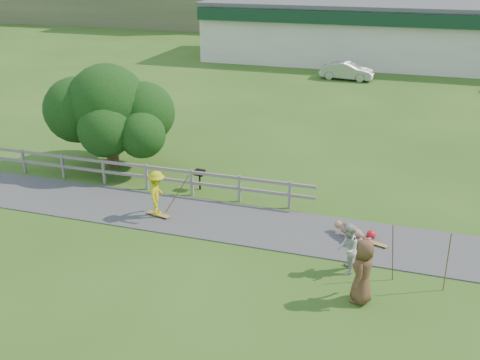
{
  "coord_description": "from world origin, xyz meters",
  "views": [
    {
      "loc": [
        5.68,
        -14.87,
        9.05
      ],
      "look_at": [
        0.43,
        2.0,
        1.5
      ],
      "focal_mm": 40.0,
      "sensor_mm": 36.0,
      "label": 1
    }
  ],
  "objects_px": {
    "skater_rider": "(157,196)",
    "car_silver": "(347,71)",
    "skater_fallen": "(353,233)",
    "spectator_a": "(347,249)",
    "tree": "(110,124)",
    "bbq": "(200,180)",
    "spectator_c": "(363,272)"
  },
  "relations": [
    {
      "from": "skater_rider",
      "to": "car_silver",
      "type": "distance_m",
      "value": 25.81
    },
    {
      "from": "spectator_c",
      "to": "car_silver",
      "type": "relative_size",
      "value": 0.48
    },
    {
      "from": "spectator_c",
      "to": "bbq",
      "type": "height_order",
      "value": "spectator_c"
    },
    {
      "from": "bbq",
      "to": "spectator_a",
      "type": "bearing_deg",
      "value": -25.51
    },
    {
      "from": "spectator_a",
      "to": "tree",
      "type": "relative_size",
      "value": 0.29
    },
    {
      "from": "spectator_c",
      "to": "car_silver",
      "type": "distance_m",
      "value": 28.82
    },
    {
      "from": "skater_rider",
      "to": "car_silver",
      "type": "height_order",
      "value": "skater_rider"
    },
    {
      "from": "spectator_a",
      "to": "skater_fallen",
      "type": "bearing_deg",
      "value": 176.48
    },
    {
      "from": "car_silver",
      "to": "tree",
      "type": "distance_m",
      "value": 22.96
    },
    {
      "from": "car_silver",
      "to": "tree",
      "type": "bearing_deg",
      "value": 163.89
    },
    {
      "from": "skater_fallen",
      "to": "spectator_a",
      "type": "height_order",
      "value": "spectator_a"
    },
    {
      "from": "skater_rider",
      "to": "skater_fallen",
      "type": "relative_size",
      "value": 1.03
    },
    {
      "from": "tree",
      "to": "spectator_a",
      "type": "bearing_deg",
      "value": -26.86
    },
    {
      "from": "skater_rider",
      "to": "bbq",
      "type": "relative_size",
      "value": 1.99
    },
    {
      "from": "skater_rider",
      "to": "skater_fallen",
      "type": "xyz_separation_m",
      "value": [
        7.06,
        0.32,
        -0.56
      ]
    },
    {
      "from": "skater_rider",
      "to": "tree",
      "type": "distance_m",
      "value": 5.9
    },
    {
      "from": "skater_fallen",
      "to": "car_silver",
      "type": "distance_m",
      "value": 25.42
    },
    {
      "from": "spectator_a",
      "to": "tree",
      "type": "bearing_deg",
      "value": -121.21
    },
    {
      "from": "skater_rider",
      "to": "spectator_a",
      "type": "xyz_separation_m",
      "value": [
        7.09,
        -1.67,
        -0.05
      ]
    },
    {
      "from": "skater_fallen",
      "to": "car_silver",
      "type": "bearing_deg",
      "value": 51.1
    },
    {
      "from": "car_silver",
      "to": "bbq",
      "type": "relative_size",
      "value": 4.66
    },
    {
      "from": "skater_rider",
      "to": "spectator_c",
      "type": "xyz_separation_m",
      "value": [
        7.66,
        -3.03,
        0.1
      ]
    },
    {
      "from": "skater_rider",
      "to": "spectator_a",
      "type": "distance_m",
      "value": 7.28
    },
    {
      "from": "skater_rider",
      "to": "tree",
      "type": "height_order",
      "value": "tree"
    },
    {
      "from": "skater_rider",
      "to": "skater_fallen",
      "type": "height_order",
      "value": "skater_rider"
    },
    {
      "from": "skater_fallen",
      "to": "spectator_c",
      "type": "height_order",
      "value": "spectator_c"
    },
    {
      "from": "car_silver",
      "to": "bbq",
      "type": "bearing_deg",
      "value": 176.1
    },
    {
      "from": "tree",
      "to": "spectator_c",
      "type": "bearing_deg",
      "value": -30.86
    },
    {
      "from": "skater_rider",
      "to": "bbq",
      "type": "bearing_deg",
      "value": -24.89
    },
    {
      "from": "skater_fallen",
      "to": "tree",
      "type": "xyz_separation_m",
      "value": [
        -11.22,
        3.7,
        1.71
      ]
    },
    {
      "from": "spectator_a",
      "to": "spectator_c",
      "type": "xyz_separation_m",
      "value": [
        0.57,
        -1.36,
        0.14
      ]
    },
    {
      "from": "spectator_a",
      "to": "spectator_c",
      "type": "height_order",
      "value": "spectator_c"
    }
  ]
}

